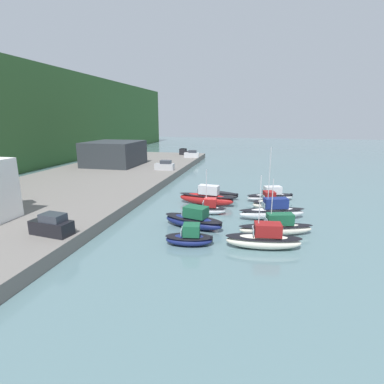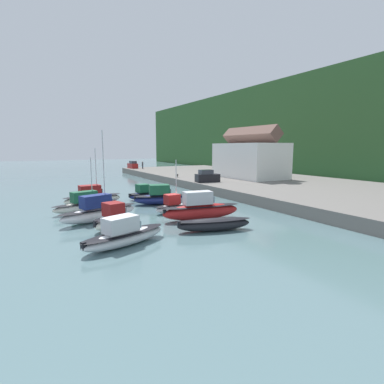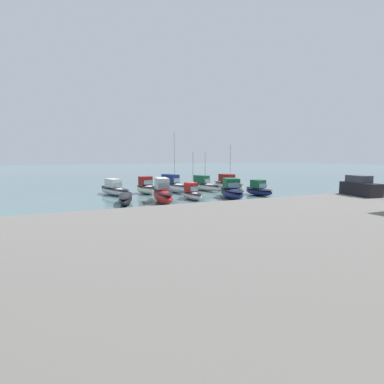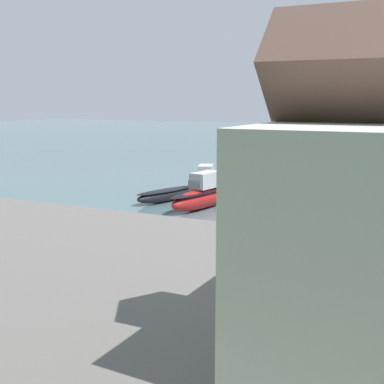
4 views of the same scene
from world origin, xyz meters
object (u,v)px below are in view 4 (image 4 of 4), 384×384
moored_boat_7 (289,184)px  moored_boat_2 (257,201)px  moored_boat_4 (166,194)px  moored_boat_1 (321,207)px  moored_boat_3 (203,195)px  moored_boat_6 (347,189)px  moored_boat_9 (205,180)px  moored_boat_8 (245,183)px

moored_boat_7 → moored_boat_2: bearing=70.2°
moored_boat_4 → moored_boat_7: moored_boat_7 is taller
moored_boat_1 → moored_boat_3: (9.83, 0.16, 0.16)m
moored_boat_3 → moored_boat_7: bearing=-107.6°
moored_boat_6 → moored_boat_9: bearing=-14.5°
moored_boat_2 → moored_boat_6: bearing=-128.5°
moored_boat_2 → moored_boat_8: moored_boat_2 is taller
moored_boat_2 → moored_boat_9: moored_boat_2 is taller
moored_boat_2 → moored_boat_7: moored_boat_7 is taller
moored_boat_3 → moored_boat_9: 10.33m
moored_boat_4 → moored_boat_8: size_ratio=1.52×
moored_boat_2 → moored_boat_8: 8.76m
moored_boat_2 → moored_boat_9: size_ratio=0.80×
moored_boat_3 → moored_boat_6: 13.85m
moored_boat_2 → moored_boat_3: size_ratio=0.70×
moored_boat_1 → moored_boat_2: bearing=6.7°
moored_boat_6 → moored_boat_8: bearing=-10.8°
moored_boat_3 → moored_boat_1: bearing=-170.6°
moored_boat_4 → moored_boat_6: bearing=-134.2°
moored_boat_3 → moored_boat_9: (4.24, -9.42, -0.28)m
moored_boat_7 → moored_boat_3: bearing=45.8°
moored_boat_6 → moored_boat_8: (9.64, 0.74, 0.06)m
moored_boat_1 → moored_boat_6: 9.45m
moored_boat_3 → moored_boat_7: (-4.57, -9.37, -0.09)m
moored_boat_3 → moored_boat_4: bearing=-6.7°
moored_boat_6 → moored_boat_9: (14.21, 0.19, -0.05)m
moored_boat_7 → moored_boat_8: size_ratio=1.96×
moored_boat_2 → moored_boat_1: bearing=165.6°
moored_boat_3 → moored_boat_9: moored_boat_3 is taller
moored_boat_2 → moored_boat_9: 11.96m
moored_boat_4 → moored_boat_6: size_ratio=0.84×
moored_boat_2 → moored_boat_6: size_ratio=0.72×
moored_boat_6 → moored_boat_7: moored_boat_7 is taller
moored_boat_2 → moored_boat_6: 10.23m
moored_boat_1 → moored_boat_7: size_ratio=0.86×
moored_boat_4 → moored_boat_3: bearing=179.9°
moored_boat_3 → moored_boat_4: (4.24, -1.15, -0.49)m
moored_boat_7 → moored_boat_9: size_ratio=1.20×
moored_boat_6 → moored_boat_3: bearing=28.7°
moored_boat_1 → moored_boat_3: moored_boat_3 is taller
moored_boat_6 → moored_boat_9: 14.21m
moored_boat_1 → moored_boat_2: moored_boat_2 is taller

